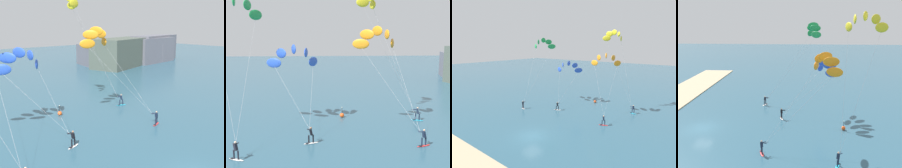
# 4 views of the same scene
# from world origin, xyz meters

# --- Properties ---
(ground_plane) EXTENTS (240.00, 240.00, 0.00)m
(ground_plane) POSITION_xyz_m (0.00, 0.00, 0.00)
(ground_plane) COLOR #2D566B
(kitesurfer_nearshore) EXTENTS (5.73, 10.19, 14.48)m
(kitesurfer_nearshore) POSITION_xyz_m (-12.14, 15.50, 12.73)
(kitesurfer_nearshore) COLOR white
(kitesurfer_nearshore) RESTS_ON ground
(kitesurfer_mid_water) EXTENTS (8.34, 6.02, 15.96)m
(kitesurfer_mid_water) POSITION_xyz_m (2.95, 21.10, 14.16)
(kitesurfer_mid_water) COLOR #23ADD1
(kitesurfer_mid_water) RESTS_ON ground
(kitesurfer_far_out) EXTENTS (5.98, 8.79, 9.34)m
(kitesurfer_far_out) POSITION_xyz_m (-6.21, 17.49, 7.76)
(kitesurfer_far_out) COLOR white
(kitesurfer_far_out) RESTS_ON ground
(kitesurfer_downwind) EXTENTS (7.04, 9.46, 11.40)m
(kitesurfer_downwind) POSITION_xyz_m (3.27, 16.59, 9.76)
(kitesurfer_downwind) COLOR red
(kitesurfer_downwind) RESTS_ON ground
(marker_buoy) EXTENTS (0.56, 0.56, 1.38)m
(marker_buoy) POSITION_xyz_m (-0.58, 20.01, 0.30)
(marker_buoy) COLOR #EA5119
(marker_buoy) RESTS_ON ground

